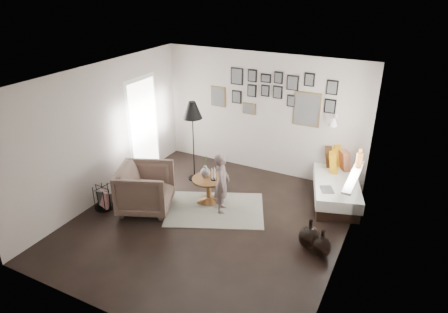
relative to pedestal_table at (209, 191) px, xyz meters
The scene contains 23 objects.
ground 0.78m from the pedestal_table, 61.49° to the right, with size 4.80×4.80×0.00m, color black.
wall_back 2.08m from the pedestal_table, 78.54° to the left, with size 4.50×4.50×0.00m, color #AB9F96.
wall_front 3.25m from the pedestal_table, 83.38° to the right, with size 4.50×4.50×0.00m, color #AB9F96.
wall_left 2.27m from the pedestal_table, 161.01° to the right, with size 4.80×4.80×0.00m, color #AB9F96.
wall_right 2.89m from the pedestal_table, 14.06° to the right, with size 4.80×4.80×0.00m, color #AB9F96.
ceiling 2.48m from the pedestal_table, 61.49° to the right, with size 4.80×4.80×0.00m, color white.
door_left 2.12m from the pedestal_table, 163.77° to the left, with size 0.00×2.14×2.14m.
window_right 2.71m from the pedestal_table, 15.23° to the left, with size 0.15×1.32×1.30m.
gallery_wall 2.39m from the pedestal_table, 69.65° to the left, with size 2.74×0.03×1.08m.
wall_sconce 2.71m from the pedestal_table, 37.88° to the left, with size 0.18×0.36×0.16m.
rug 0.40m from the pedestal_table, 40.97° to the right, with size 1.78×1.25×0.01m, color beige.
pedestal_table is the anchor object (origin of this frame).
vase 0.41m from the pedestal_table, 165.96° to the left, with size 0.18×0.18×0.45m.
candles 0.40m from the pedestal_table, ahead, with size 0.11×0.11×0.23m.
daybed 2.52m from the pedestal_table, 32.25° to the left, with size 1.32×2.03×0.92m.
magazine_on_daybed 2.21m from the pedestal_table, 18.71° to the left, with size 0.21×0.28×0.02m, color black.
armchair 1.20m from the pedestal_table, 139.74° to the right, with size 0.92×0.94×0.86m, color brown.
armchair_cushion 1.15m from the pedestal_table, 140.69° to the right, with size 0.39×0.39×0.10m, color silver.
floor_lamp 1.59m from the pedestal_table, 137.22° to the left, with size 0.40×0.40×1.72m.
magazine_basket 1.98m from the pedestal_table, 146.25° to the right, with size 0.39×0.39×0.44m.
demijohn_large 2.19m from the pedestal_table, 14.13° to the right, with size 0.34×0.34×0.52m.
demijohn_small 2.44m from the pedestal_table, 15.55° to the right, with size 0.30×0.30×0.47m.
child 0.54m from the pedestal_table, 25.80° to the right, with size 0.42×0.28×1.15m, color brown.
Camera 1 is at (2.92, -5.16, 4.04)m, focal length 32.00 mm.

